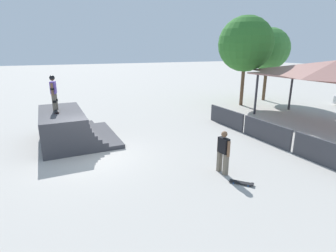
{
  "coord_description": "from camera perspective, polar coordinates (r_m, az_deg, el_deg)",
  "views": [
    {
      "loc": [
        11.19,
        -1.47,
        4.53
      ],
      "look_at": [
        -0.16,
        3.86,
        0.88
      ],
      "focal_mm": 28.0,
      "sensor_mm": 36.0,
      "label": 1
    }
  ],
  "objects": [
    {
      "name": "ground_plane",
      "position": [
        12.16,
        -16.49,
        -6.33
      ],
      "size": [
        160.0,
        160.0,
        0.0
      ],
      "primitive_type": "plane",
      "color": "#ADA8A0"
    },
    {
      "name": "quarter_pipe_ramp",
      "position": [
        14.25,
        -20.88,
        -0.37
      ],
      "size": [
        4.49,
        3.58,
        1.59
      ],
      "color": "#38383D",
      "rests_on": "ground"
    },
    {
      "name": "skater_on_deck",
      "position": [
        14.33,
        -23.66,
        7.14
      ],
      "size": [
        0.75,
        0.33,
        1.75
      ],
      "rotation": [
        0.0,
        0.0,
        -0.23
      ],
      "color": "#6B6051",
      "rests_on": "quarter_pipe_ramp"
    },
    {
      "name": "skateboard_on_deck",
      "position": [
        13.88,
        -23.07,
        2.97
      ],
      "size": [
        0.77,
        0.23,
        0.09
      ],
      "rotation": [
        0.0,
        0.0,
        -0.04
      ],
      "color": "red",
      "rests_on": "quarter_pipe_ramp"
    },
    {
      "name": "bystander_walking",
      "position": [
        10.03,
        11.96,
        -5.16
      ],
      "size": [
        0.67,
        0.25,
        1.67
      ],
      "rotation": [
        0.0,
        0.0,
        3.2
      ],
      "color": "#6B6051",
      "rests_on": "ground"
    },
    {
      "name": "skateboard_on_ground",
      "position": [
        9.73,
        15.86,
        -11.79
      ],
      "size": [
        0.76,
        0.7,
        0.09
      ],
      "rotation": [
        0.0,
        0.0,
        0.72
      ],
      "color": "blue",
      "rests_on": "ground"
    },
    {
      "name": "barrier_fence",
      "position": [
        14.2,
        20.54,
        -1.19
      ],
      "size": [
        9.62,
        0.12,
        1.05
      ],
      "color": "#3D3D42",
      "rests_on": "ground"
    },
    {
      "name": "pavilion_shelter",
      "position": [
        18.4,
        32.66,
        10.23
      ],
      "size": [
        10.16,
        4.13,
        3.96
      ],
      "color": "#2D2D33",
      "rests_on": "ground"
    },
    {
      "name": "tree_beside_pavilion",
      "position": [
        22.82,
        16.53,
        16.72
      ],
      "size": [
        4.36,
        4.36,
        7.16
      ],
      "color": "brown",
      "rests_on": "ground"
    },
    {
      "name": "tree_far_back",
      "position": [
        25.88,
        21.0,
        15.33
      ],
      "size": [
        3.71,
        3.71,
        6.45
      ],
      "color": "brown",
      "rests_on": "ground"
    }
  ]
}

